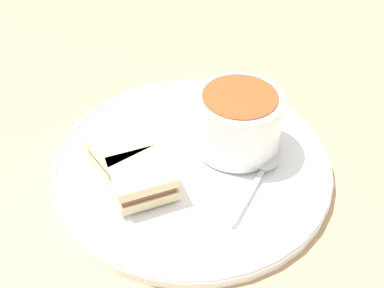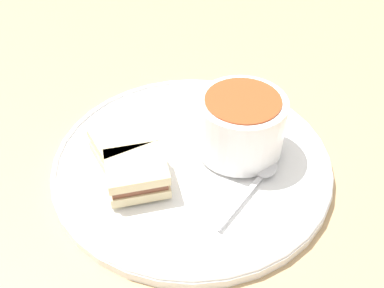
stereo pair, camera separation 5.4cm
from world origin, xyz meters
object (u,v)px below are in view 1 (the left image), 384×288
sandwich_half_near (122,151)px  sandwich_half_far (142,179)px  soup_bowl (238,120)px  spoon (264,167)px

sandwich_half_near → sandwich_half_far: size_ratio=0.91×
soup_bowl → spoon: size_ratio=0.85×
soup_bowl → spoon: soup_bowl is taller
spoon → sandwich_half_far: sandwich_half_far is taller
sandwich_half_near → sandwich_half_far: (-0.02, -0.05, 0.00)m
spoon → sandwich_half_far: bearing=130.4°
spoon → sandwich_half_near: 0.17m
soup_bowl → sandwich_half_near: 0.15m
soup_bowl → sandwich_half_near: (-0.11, 0.09, -0.02)m
spoon → sandwich_half_far: size_ratio=1.39×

